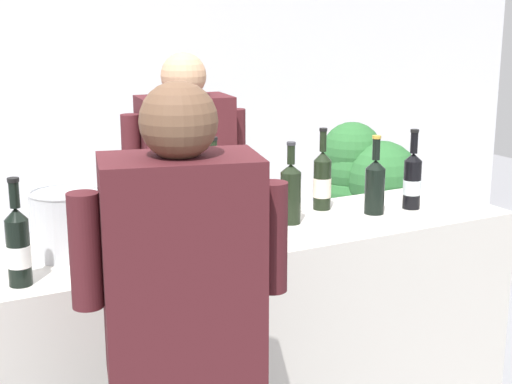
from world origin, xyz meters
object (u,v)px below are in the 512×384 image
at_px(wine_bottle_3, 214,197).
at_px(wine_bottle_6, 375,184).
at_px(wine_bottle_4, 251,213).
at_px(wine_bottle_2, 412,180).
at_px(wine_glass, 195,214).
at_px(wine_bottle_1, 18,246).
at_px(wine_bottle_0, 291,192).
at_px(person_server, 187,245).
at_px(potted_shrub, 363,199).
at_px(wine_bottle_5, 322,180).
at_px(ice_bucket, 67,222).

relative_size(wine_bottle_3, wine_bottle_6, 1.11).
height_order(wine_bottle_3, wine_bottle_4, wine_bottle_3).
xyz_separation_m(wine_bottle_2, wine_glass, (-1.00, -0.06, 0.00)).
bearing_deg(wine_bottle_1, wine_bottle_2, 5.04).
height_order(wine_bottle_0, wine_bottle_6, same).
height_order(person_server, potted_shrub, person_server).
bearing_deg(wine_glass, wine_bottle_4, -13.26).
distance_m(person_server, potted_shrub, 1.40).
relative_size(wine_bottle_2, wine_bottle_6, 1.04).
xyz_separation_m(wine_bottle_0, wine_glass, (-0.45, -0.11, -0.00)).
height_order(wine_bottle_0, wine_bottle_4, wine_bottle_0).
bearing_deg(wine_bottle_6, wine_bottle_1, -173.99).
distance_m(wine_bottle_5, potted_shrub, 1.31).
bearing_deg(wine_bottle_3, wine_bottle_5, 7.49).
xyz_separation_m(wine_bottle_5, ice_bucket, (-1.08, -0.10, -0.01)).
height_order(wine_bottle_3, wine_bottle_6, wine_bottle_3).
height_order(wine_bottle_2, wine_bottle_6, wine_bottle_2).
height_order(wine_bottle_0, wine_bottle_5, wine_bottle_5).
relative_size(wine_bottle_4, ice_bucket, 1.24).
bearing_deg(ice_bucket, wine_bottle_6, -2.89).
relative_size(wine_bottle_5, wine_glass, 1.89).
relative_size(wine_bottle_3, potted_shrub, 0.30).
bearing_deg(wine_bottle_1, potted_shrub, 29.19).
bearing_deg(potted_shrub, person_server, -159.55).
distance_m(wine_bottle_3, wine_bottle_5, 0.53).
xyz_separation_m(wine_bottle_0, wine_bottle_1, (-1.06, -0.19, -0.00)).
relative_size(wine_bottle_1, potted_shrub, 0.28).
xyz_separation_m(wine_bottle_6, ice_bucket, (-1.23, 0.06, -0.01)).
bearing_deg(potted_shrub, wine_bottle_4, -139.19).
bearing_deg(wine_bottle_1, ice_bucket, 46.87).
bearing_deg(ice_bucket, wine_glass, -17.27).
xyz_separation_m(wine_bottle_6, potted_shrub, (0.72, 1.05, -0.39)).
distance_m(wine_bottle_5, wine_bottle_6, 0.22).
relative_size(wine_bottle_0, wine_glass, 1.78).
xyz_separation_m(wine_bottle_0, wine_bottle_6, (0.37, -0.04, -0.00)).
bearing_deg(wine_bottle_5, ice_bucket, -174.92).
bearing_deg(wine_bottle_5, wine_bottle_4, -150.44).
bearing_deg(wine_bottle_3, wine_bottle_1, -162.39).
bearing_deg(wine_bottle_4, wine_bottle_2, 7.28).
bearing_deg(potted_shrub, wine_bottle_3, -145.43).
relative_size(wine_bottle_6, wine_glass, 1.78).
height_order(wine_bottle_0, wine_bottle_2, wine_bottle_2).
bearing_deg(wine_bottle_6, wine_bottle_0, 173.95).
bearing_deg(wine_bottle_2, wine_glass, -176.72).
distance_m(wine_bottle_0, wine_bottle_4, 0.30).
bearing_deg(wine_bottle_6, wine_bottle_5, 133.33).
bearing_deg(ice_bucket, wine_bottle_0, -1.51).
xyz_separation_m(wine_bottle_5, person_server, (-0.44, 0.41, -0.33)).
height_order(ice_bucket, potted_shrub, ice_bucket).
distance_m(wine_bottle_4, ice_bucket, 0.63).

